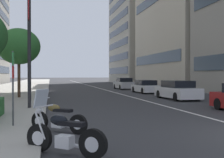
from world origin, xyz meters
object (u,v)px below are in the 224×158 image
car_following_behind (146,87)px  parking_sign_by_curb (13,79)px  motorcycle_under_tarp (64,136)px  street_lamp_with_banners (37,14)px  car_approaching_light (177,90)px  motorcycle_nearest_camera (58,119)px  car_lead_in_lane (124,84)px  street_tree_mid_sidewalk (19,45)px  street_tree_near_plaza_corner (19,47)px

car_following_behind → parking_sign_by_curb: size_ratio=1.73×
motorcycle_under_tarp → street_lamp_with_banners: bearing=-46.0°
car_following_behind → street_lamp_with_banners: size_ratio=0.54×
car_approaching_light → street_lamp_with_banners: size_ratio=0.59×
motorcycle_nearest_camera → parking_sign_by_curb: (0.64, 1.43, 1.29)m
car_lead_in_lane → street_lamp_with_banners: 23.51m
street_tree_mid_sidewalk → car_approaching_light: bearing=-126.8°
street_lamp_with_banners → parking_sign_by_curb: bearing=174.3°
motorcycle_under_tarp → car_following_behind: bearing=-75.9°
street_tree_near_plaza_corner → street_lamp_with_banners: bearing=-167.4°
car_following_behind → parking_sign_by_curb: 20.81m
street_tree_mid_sidewalk → street_lamp_with_banners: bearing=-170.6°
motorcycle_under_tarp → parking_sign_by_curb: 3.89m
car_lead_in_lane → street_lamp_with_banners: bearing=152.6°
car_approaching_light → car_following_behind: size_ratio=1.09×
car_lead_in_lane → car_following_behind: bearing=179.3°
parking_sign_by_curb → motorcycle_under_tarp: bearing=-156.0°
car_following_behind → street_tree_near_plaza_corner: bearing=112.4°
car_approaching_light → car_following_behind: bearing=-2.7°
motorcycle_nearest_camera → car_approaching_light: car_approaching_light is taller
street_lamp_with_banners → street_tree_mid_sidewalk: street_lamp_with_banners is taller
car_lead_in_lane → street_tree_mid_sidewalk: size_ratio=0.68×
parking_sign_by_curb → car_lead_in_lane: bearing=-22.0°
car_approaching_light → street_lamp_with_banners: 11.89m
car_following_behind → parking_sign_by_curb: bearing=147.3°
motorcycle_nearest_camera → street_tree_near_plaza_corner: bearing=-40.5°
motorcycle_under_tarp → parking_sign_by_curb: parking_sign_by_curb is taller
street_lamp_with_banners → street_tree_near_plaza_corner: (7.23, 1.62, -1.01)m
motorcycle_under_tarp → car_approaching_light: motorcycle_under_tarp is taller
motorcycle_nearest_camera → car_following_behind: (18.44, -9.28, 0.21)m
motorcycle_under_tarp → motorcycle_nearest_camera: size_ratio=1.01×
street_tree_mid_sidewalk → motorcycle_nearest_camera: bearing=-170.8°
car_lead_in_lane → motorcycle_nearest_camera: bearing=159.5°
motorcycle_nearest_camera → street_tree_mid_sidewalk: (19.89, 3.21, 4.33)m
motorcycle_under_tarp → street_tree_near_plaza_corner: bearing=-43.1°
motorcycle_nearest_camera → street_lamp_with_banners: street_lamp_with_banners is taller
street_tree_near_plaza_corner → street_tree_mid_sidewalk: street_tree_mid_sidewalk is taller
motorcycle_under_tarp → parking_sign_by_curb: size_ratio=0.71×
street_tree_near_plaza_corner → motorcycle_under_tarp: bearing=-170.8°
parking_sign_by_curb → street_tree_mid_sidewalk: size_ratio=0.40×
street_tree_mid_sidewalk → car_lead_in_lane: bearing=-60.9°
car_lead_in_lane → parking_sign_by_curb: (-26.12, 10.57, 1.02)m
car_lead_in_lane → street_tree_near_plaza_corner: size_ratio=0.82×
street_lamp_with_banners → motorcycle_under_tarp: bearing=-173.7°
street_tree_near_plaza_corner → parking_sign_by_curb: bearing=-175.0°
car_approaching_light → motorcycle_nearest_camera: bearing=138.1°
parking_sign_by_curb → street_tree_mid_sidewalk: street_tree_mid_sidewalk is taller
car_following_behind → parking_sign_by_curb: (-17.81, 10.71, 1.07)m
car_lead_in_lane → parking_sign_by_curb: parking_sign_by_curb is taller
street_lamp_with_banners → street_tree_mid_sidewalk: 14.15m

